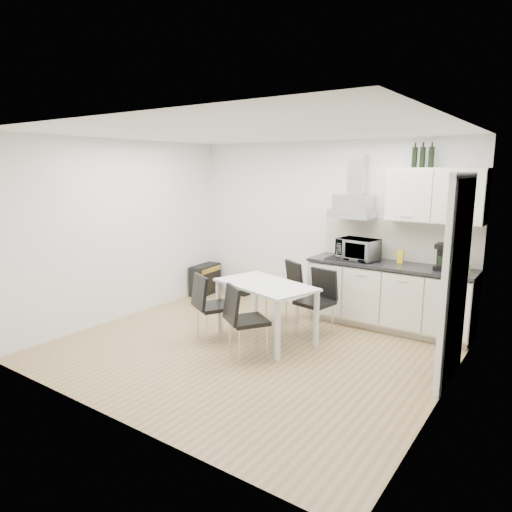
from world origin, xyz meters
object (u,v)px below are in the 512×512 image
(dining_table, at_px, (265,290))
(floor_speaker, at_px, (243,286))
(guitar_amp, at_px, (205,279))
(chair_near_right, at_px, (248,321))
(chair_far_left, at_px, (282,293))
(chair_near_left, at_px, (215,307))
(chair_far_right, at_px, (315,303))
(kitchenette, at_px, (394,270))

(dining_table, distance_m, floor_speaker, 2.20)
(guitar_amp, bearing_deg, chair_near_right, -44.60)
(dining_table, relative_size, chair_far_left, 1.65)
(chair_near_left, xyz_separation_m, guitar_amp, (-1.58, 1.62, -0.18))
(dining_table, distance_m, chair_near_right, 0.64)
(chair_far_right, xyz_separation_m, chair_near_left, (-0.97, -0.89, 0.00))
(kitchenette, bearing_deg, chair_near_right, -117.98)
(chair_near_right, bearing_deg, chair_far_right, 107.99)
(chair_far_left, relative_size, chair_near_right, 1.00)
(chair_far_left, bearing_deg, dining_table, 133.80)
(chair_near_left, distance_m, guitar_amp, 2.27)
(chair_far_left, distance_m, chair_near_right, 1.33)
(kitchenette, height_order, chair_far_right, kitchenette)
(chair_far_left, bearing_deg, chair_near_right, 133.67)
(kitchenette, bearing_deg, guitar_amp, -177.54)
(chair_far_left, xyz_separation_m, chair_near_right, (0.33, -1.29, 0.00))
(kitchenette, xyz_separation_m, floor_speaker, (-2.69, 0.17, -0.67))
(dining_table, distance_m, chair_far_right, 0.71)
(dining_table, distance_m, chair_near_left, 0.69)
(chair_far_left, bearing_deg, floor_speaker, -2.98)
(guitar_amp, bearing_deg, floor_speaker, 21.44)
(chair_far_left, xyz_separation_m, guitar_amp, (-1.92, 0.52, -0.18))
(kitchenette, relative_size, floor_speaker, 7.79)
(chair_far_left, height_order, floor_speaker, chair_far_left)
(kitchenette, relative_size, chair_near_left, 2.86)
(dining_table, bearing_deg, kitchenette, 65.21)
(kitchenette, relative_size, chair_near_right, 2.86)
(kitchenette, xyz_separation_m, chair_near_left, (-1.71, -1.76, -0.39))
(chair_near_left, relative_size, guitar_amp, 1.37)
(chair_far_left, height_order, chair_near_left, same)
(chair_near_right, relative_size, guitar_amp, 1.37)
(chair_far_left, height_order, chair_far_right, same)
(guitar_amp, relative_size, floor_speaker, 1.99)
(chair_near_left, bearing_deg, chair_far_right, 70.55)
(chair_far_right, distance_m, guitar_amp, 2.65)
(chair_far_left, distance_m, guitar_amp, 2.00)
(chair_far_left, distance_m, chair_far_right, 0.66)
(guitar_amp, xyz_separation_m, floor_speaker, (0.60, 0.31, -0.10))
(floor_speaker, bearing_deg, chair_far_left, -30.07)
(kitchenette, xyz_separation_m, chair_far_left, (-1.37, -0.67, -0.39))
(dining_table, height_order, chair_near_left, chair_near_left)
(kitchenette, distance_m, dining_table, 1.82)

